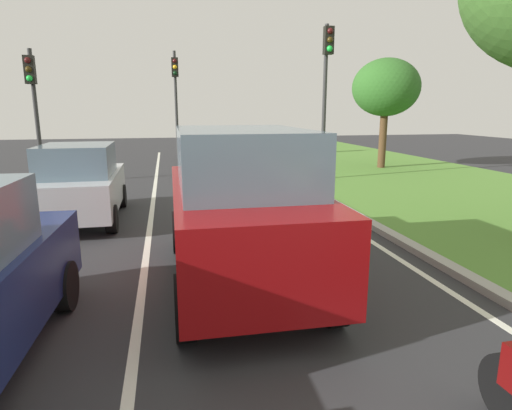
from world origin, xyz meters
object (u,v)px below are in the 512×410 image
car_hatchback_far (81,183)px  traffic_light_overhead_left (33,94)px  traffic_light_far_median (176,88)px  car_suv_ahead (240,206)px  traffic_light_near_right (326,75)px  tree_roadside_far (386,88)px

car_hatchback_far → traffic_light_overhead_left: bearing=111.5°
car_hatchback_far → traffic_light_far_median: (2.53, 11.91, 2.67)m
car_suv_ahead → car_hatchback_far: car_suv_ahead is taller
traffic_light_overhead_left → traffic_light_near_right: bearing=-7.5°
traffic_light_near_right → tree_roadside_far: 4.44m
traffic_light_near_right → car_suv_ahead: bearing=-117.6°
car_hatchback_far → traffic_light_far_median: 12.46m
traffic_light_overhead_left → traffic_light_far_median: traffic_light_far_median is taller
car_hatchback_far → traffic_light_far_median: traffic_light_far_median is taller
traffic_light_overhead_left → car_suv_ahead: bearing=-62.0°
traffic_light_far_median → tree_roadside_far: bearing=-30.4°
traffic_light_far_median → traffic_light_overhead_left: bearing=-127.6°
traffic_light_near_right → traffic_light_overhead_left: size_ratio=1.20×
traffic_light_near_right → tree_roadside_far: (3.63, 2.54, -0.27)m
car_suv_ahead → traffic_light_near_right: (4.52, 8.65, 2.52)m
tree_roadside_far → traffic_light_overhead_left: bearing=-174.7°
traffic_light_overhead_left → tree_roadside_far: (13.43, 1.25, 0.37)m
car_suv_ahead → traffic_light_far_median: (-0.44, 16.23, 2.38)m
car_hatchback_far → traffic_light_near_right: (7.49, 4.33, 2.80)m
car_hatchback_far → tree_roadside_far: 13.31m
traffic_light_near_right → traffic_light_overhead_left: (-9.80, 1.29, -0.64)m
car_hatchback_far → car_suv_ahead: bearing=-56.3°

